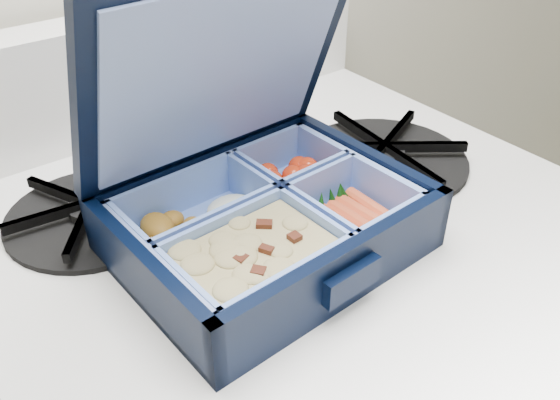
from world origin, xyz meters
TOP-DOWN VIEW (x-y plane):
  - bento_box at (-0.25, 1.66)m, footprint 0.25×0.20m
  - burner_grate at (-0.06, 1.70)m, footprint 0.24×0.24m
  - burner_grate_rear at (-0.35, 1.80)m, footprint 0.18×0.18m
  - fork at (-0.14, 1.81)m, footprint 0.15×0.12m

SIDE VIEW (x-z plane):
  - fork at x=-0.14m, z-range 0.85..0.86m
  - burner_grate_rear at x=-0.35m, z-range 0.85..0.87m
  - burner_grate at x=-0.06m, z-range 0.85..0.88m
  - bento_box at x=-0.25m, z-range 0.85..0.91m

